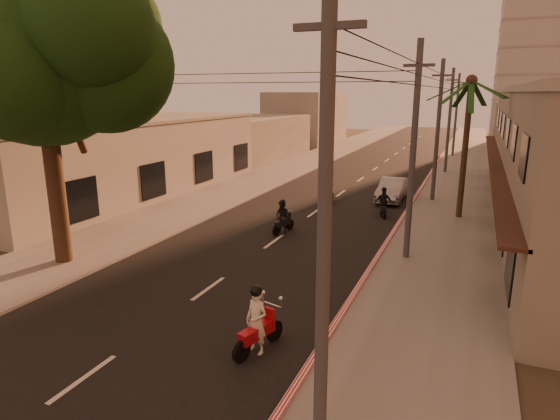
% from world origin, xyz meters
% --- Properties ---
extents(ground, '(160.00, 160.00, 0.00)m').
position_xyz_m(ground, '(0.00, 0.00, 0.00)').
color(ground, '#383023').
rests_on(ground, ground).
extents(road, '(10.00, 140.00, 0.02)m').
position_xyz_m(road, '(0.00, 20.00, 0.01)').
color(road, black).
rests_on(road, ground).
extents(sidewalk_right, '(5.00, 140.00, 0.12)m').
position_xyz_m(sidewalk_right, '(7.50, 20.00, 0.06)').
color(sidewalk_right, slate).
rests_on(sidewalk_right, ground).
extents(sidewalk_left, '(5.00, 140.00, 0.12)m').
position_xyz_m(sidewalk_left, '(-7.50, 20.00, 0.06)').
color(sidewalk_left, slate).
rests_on(sidewalk_left, ground).
extents(curb_stripe, '(0.20, 60.00, 0.20)m').
position_xyz_m(curb_stripe, '(5.10, 15.00, 0.10)').
color(curb_stripe, red).
rests_on(curb_stripe, ground).
extents(left_building, '(8.20, 24.20, 5.20)m').
position_xyz_m(left_building, '(-13.98, 14.00, 2.60)').
color(left_building, '#9F9B8F').
rests_on(left_building, ground).
extents(distant_tower, '(12.10, 12.10, 28.00)m').
position_xyz_m(distant_tower, '(16.00, 56.00, 14.00)').
color(distant_tower, '#B7B5B2').
rests_on(distant_tower, ground).
extents(broadleaf_tree, '(9.60, 8.70, 12.10)m').
position_xyz_m(broadleaf_tree, '(-6.61, 2.14, 8.48)').
color(broadleaf_tree, black).
rests_on(broadleaf_tree, ground).
extents(palm_tree, '(5.00, 5.00, 8.20)m').
position_xyz_m(palm_tree, '(8.00, 16.00, 7.15)').
color(palm_tree, black).
rests_on(palm_tree, ground).
extents(utility_poles, '(1.20, 48.26, 9.00)m').
position_xyz_m(utility_poles, '(6.20, 20.00, 6.54)').
color(utility_poles, '#38383A').
rests_on(utility_poles, ground).
extents(filler_right, '(8.00, 14.00, 6.00)m').
position_xyz_m(filler_right, '(14.00, 45.00, 3.00)').
color(filler_right, '#9F9B8F').
rests_on(filler_right, ground).
extents(filler_left_near, '(8.00, 14.00, 4.40)m').
position_xyz_m(filler_left_near, '(-14.00, 34.00, 2.20)').
color(filler_left_near, '#9F9B8F').
rests_on(filler_left_near, ground).
extents(filler_left_far, '(8.00, 14.00, 7.00)m').
position_xyz_m(filler_left_far, '(-14.00, 52.00, 3.50)').
color(filler_left_far, '#9F9B8F').
rests_on(filler_left_far, ground).
extents(scooter_red, '(1.01, 1.98, 1.99)m').
position_xyz_m(scooter_red, '(3.49, -1.17, 0.88)').
color(scooter_red, black).
rests_on(scooter_red, ground).
extents(scooter_mid_a, '(1.07, 1.80, 1.78)m').
position_xyz_m(scooter_mid_a, '(-0.15, 9.49, 0.81)').
color(scooter_mid_a, black).
rests_on(scooter_mid_a, ground).
extents(scooter_mid_b, '(1.19, 1.73, 1.75)m').
position_xyz_m(scooter_mid_b, '(3.94, 14.78, 0.79)').
color(scooter_mid_b, black).
rests_on(scooter_mid_b, ground).
extents(scooter_far_a, '(1.09, 1.96, 1.94)m').
position_xyz_m(scooter_far_a, '(-0.14, 16.79, 0.88)').
color(scooter_far_a, black).
rests_on(scooter_far_a, ground).
extents(parked_car, '(1.56, 4.45, 1.46)m').
position_xyz_m(parked_car, '(3.71, 19.14, 0.73)').
color(parked_car, '#989B9F').
rests_on(parked_car, ground).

